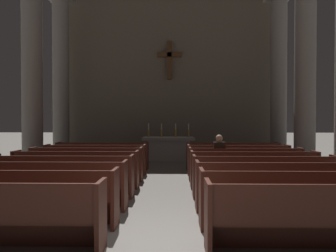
# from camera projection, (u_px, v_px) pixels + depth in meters

# --- Properties ---
(ground_plane) EXTENTS (80.00, 80.00, 0.00)m
(ground_plane) POSITION_uv_depth(u_px,v_px,m) (154.00, 252.00, 4.33)
(ground_plane) COLOR gray
(pew_left_row_2) EXTENTS (3.20, 0.50, 0.95)m
(pew_left_row_2) POSITION_uv_depth(u_px,v_px,m) (19.00, 197.00, 5.35)
(pew_left_row_2) COLOR #4C2319
(pew_left_row_2) RESTS_ON ground
(pew_left_row_3) EXTENTS (3.20, 0.50, 0.95)m
(pew_left_row_3) POSITION_uv_depth(u_px,v_px,m) (44.00, 185.00, 6.38)
(pew_left_row_3) COLOR #4C2319
(pew_left_row_3) RESTS_ON ground
(pew_left_row_4) EXTENTS (3.20, 0.50, 0.95)m
(pew_left_row_4) POSITION_uv_depth(u_px,v_px,m) (62.00, 176.00, 7.41)
(pew_left_row_4) COLOR #4C2319
(pew_left_row_4) RESTS_ON ground
(pew_left_row_5) EXTENTS (3.20, 0.50, 0.95)m
(pew_left_row_5) POSITION_uv_depth(u_px,v_px,m) (76.00, 169.00, 8.44)
(pew_left_row_5) COLOR #4C2319
(pew_left_row_5) RESTS_ON ground
(pew_left_row_6) EXTENTS (3.20, 0.50, 0.95)m
(pew_left_row_6) POSITION_uv_depth(u_px,v_px,m) (87.00, 164.00, 9.47)
(pew_left_row_6) COLOR #4C2319
(pew_left_row_6) RESTS_ON ground
(pew_left_row_7) EXTENTS (3.20, 0.50, 0.95)m
(pew_left_row_7) POSITION_uv_depth(u_px,v_px,m) (95.00, 159.00, 10.50)
(pew_left_row_7) COLOR #4C2319
(pew_left_row_7) RESTS_ON ground
(pew_left_row_8) EXTENTS (3.20, 0.50, 0.95)m
(pew_left_row_8) POSITION_uv_depth(u_px,v_px,m) (103.00, 156.00, 11.52)
(pew_left_row_8) COLOR #4C2319
(pew_left_row_8) RESTS_ON ground
(pew_right_row_1) EXTENTS (3.20, 0.50, 0.95)m
(pew_right_row_1) POSITION_uv_depth(u_px,v_px,m) (330.00, 218.00, 4.23)
(pew_right_row_1) COLOR #4C2319
(pew_right_row_1) RESTS_ON ground
(pew_right_row_2) EXTENTS (3.20, 0.50, 0.95)m
(pew_right_row_2) POSITION_uv_depth(u_px,v_px,m) (300.00, 199.00, 5.26)
(pew_right_row_2) COLOR #4C2319
(pew_right_row_2) RESTS_ON ground
(pew_right_row_3) EXTENTS (3.20, 0.50, 0.95)m
(pew_right_row_3) POSITION_uv_depth(u_px,v_px,m) (279.00, 186.00, 6.29)
(pew_right_row_3) COLOR #4C2319
(pew_right_row_3) RESTS_ON ground
(pew_right_row_4) EXTENTS (3.20, 0.50, 0.95)m
(pew_right_row_4) POSITION_uv_depth(u_px,v_px,m) (265.00, 177.00, 7.31)
(pew_right_row_4) COLOR #4C2319
(pew_right_row_4) RESTS_ON ground
(pew_right_row_5) EXTENTS (3.20, 0.50, 0.95)m
(pew_right_row_5) POSITION_uv_depth(u_px,v_px,m) (254.00, 170.00, 8.34)
(pew_right_row_5) COLOR #4C2319
(pew_right_row_5) RESTS_ON ground
(pew_right_row_6) EXTENTS (3.20, 0.50, 0.95)m
(pew_right_row_6) POSITION_uv_depth(u_px,v_px,m) (245.00, 164.00, 9.37)
(pew_right_row_6) COLOR #4C2319
(pew_right_row_6) RESTS_ON ground
(pew_right_row_7) EXTENTS (3.20, 0.50, 0.95)m
(pew_right_row_7) POSITION_uv_depth(u_px,v_px,m) (238.00, 160.00, 10.40)
(pew_right_row_7) COLOR #4C2319
(pew_right_row_7) RESTS_ON ground
(pew_right_row_8) EXTENTS (3.20, 0.50, 0.95)m
(pew_right_row_8) POSITION_uv_depth(u_px,v_px,m) (232.00, 156.00, 11.43)
(pew_right_row_8) COLOR #4C2319
(pew_right_row_8) RESTS_ON ground
(column_left_third) EXTENTS (1.09, 1.09, 7.28)m
(column_left_third) POSITION_uv_depth(u_px,v_px,m) (32.00, 69.00, 11.83)
(column_left_third) COLOR gray
(column_left_third) RESTS_ON ground
(column_right_third) EXTENTS (1.09, 1.09, 7.28)m
(column_right_third) POSITION_uv_depth(u_px,v_px,m) (305.00, 69.00, 11.62)
(column_right_third) COLOR gray
(column_right_third) RESTS_ON ground
(column_left_fourth) EXTENTS (1.09, 1.09, 7.28)m
(column_left_fourth) POSITION_uv_depth(u_px,v_px,m) (61.00, 80.00, 14.81)
(column_left_fourth) COLOR gray
(column_left_fourth) RESTS_ON ground
(column_right_fourth) EXTENTS (1.09, 1.09, 7.28)m
(column_right_fourth) POSITION_uv_depth(u_px,v_px,m) (278.00, 79.00, 14.61)
(column_right_fourth) COLOR gray
(column_right_fourth) RESTS_ON ground
(altar) EXTENTS (2.20, 0.90, 1.01)m
(altar) POSITION_uv_depth(u_px,v_px,m) (169.00, 148.00, 13.94)
(altar) COLOR #A8A399
(altar) RESTS_ON ground
(candlestick_outer_left) EXTENTS (0.16, 0.16, 0.57)m
(candlestick_outer_left) POSITION_uv_depth(u_px,v_px,m) (149.00, 133.00, 13.95)
(candlestick_outer_left) COLOR #B79338
(candlestick_outer_left) RESTS_ON altar
(candlestick_inner_left) EXTENTS (0.16, 0.16, 0.57)m
(candlestick_inner_left) POSITION_uv_depth(u_px,v_px,m) (161.00, 133.00, 13.93)
(candlestick_inner_left) COLOR #B79338
(candlestick_inner_left) RESTS_ON altar
(candlestick_inner_right) EXTENTS (0.16, 0.16, 0.57)m
(candlestick_inner_right) POSITION_uv_depth(u_px,v_px,m) (176.00, 133.00, 13.92)
(candlestick_inner_right) COLOR #B79338
(candlestick_inner_right) RESTS_ON altar
(candlestick_outer_right) EXTENTS (0.16, 0.16, 0.57)m
(candlestick_outer_right) POSITION_uv_depth(u_px,v_px,m) (189.00, 133.00, 13.91)
(candlestick_outer_right) COLOR #B79338
(candlestick_outer_right) RESTS_ON altar
(apse_with_cross) EXTENTS (10.93, 0.47, 8.41)m
(apse_with_cross) POSITION_uv_depth(u_px,v_px,m) (169.00, 70.00, 16.19)
(apse_with_cross) COLOR #706656
(apse_with_cross) RESTS_ON ground
(lone_worshipper) EXTENTS (0.32, 0.43, 1.32)m
(lone_worshipper) POSITION_uv_depth(u_px,v_px,m) (219.00, 156.00, 9.42)
(lone_worshipper) COLOR #26262B
(lone_worshipper) RESTS_ON ground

